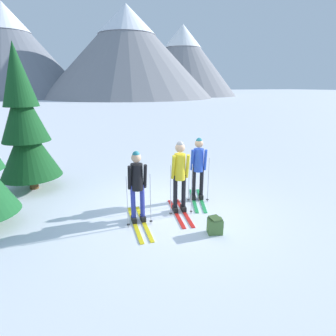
% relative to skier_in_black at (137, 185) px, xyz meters
% --- Properties ---
extents(ground_plane, '(400.00, 400.00, 0.00)m').
position_rel_skier_in_black_xyz_m(ground_plane, '(1.01, 0.35, -0.96)').
color(ground_plane, white).
extents(skier_in_black, '(0.61, 1.82, 1.75)m').
position_rel_skier_in_black_xyz_m(skier_in_black, '(0.00, 0.00, 0.00)').
color(skier_in_black, yellow).
rests_on(skier_in_black, ground).
extents(skier_in_yellow, '(0.60, 1.66, 1.87)m').
position_rel_skier_in_black_xyz_m(skier_in_yellow, '(1.14, 0.18, 0.11)').
color(skier_in_yellow, red).
rests_on(skier_in_yellow, ground).
extents(skier_in_blue, '(0.84, 1.64, 1.80)m').
position_rel_skier_in_black_xyz_m(skier_in_blue, '(1.94, 0.73, 0.07)').
color(skier_in_blue, green).
rests_on(skier_in_blue, ground).
extents(pine_tree_near, '(1.80, 1.80, 4.35)m').
position_rel_skier_in_black_xyz_m(pine_tree_near, '(-2.56, 3.32, 1.03)').
color(pine_tree_near, '#51381E').
rests_on(pine_tree_near, ground).
extents(backpack_on_snow_front, '(0.37, 0.32, 0.38)m').
position_rel_skier_in_black_xyz_m(backpack_on_snow_front, '(1.46, -1.10, -0.78)').
color(backpack_on_snow_front, '#4C7238').
rests_on(backpack_on_snow_front, ground).
extents(mountain_ridge_distant, '(108.30, 57.77, 23.65)m').
position_rel_skier_in_black_xyz_m(mountain_ridge_distant, '(-0.66, 72.63, 10.53)').
color(mountain_ridge_distant, slate).
rests_on(mountain_ridge_distant, ground).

